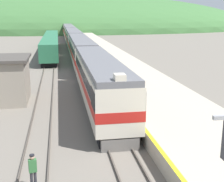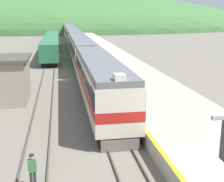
{
  "view_description": "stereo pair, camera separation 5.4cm",
  "coord_description": "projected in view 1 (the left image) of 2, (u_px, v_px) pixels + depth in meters",
  "views": [
    {
      "loc": [
        -3.38,
        -1.16,
        8.02
      ],
      "look_at": [
        0.31,
        20.47,
        2.51
      ],
      "focal_mm": 50.0,
      "sensor_mm": 36.0,
      "label": 1
    },
    {
      "loc": [
        -3.33,
        -1.17,
        8.02
      ],
      "look_at": [
        0.31,
        20.47,
        2.51
      ],
      "focal_mm": 50.0,
      "sensor_mm": 36.0,
      "label": 2
    }
  ],
  "objects": [
    {
      "name": "track_main",
      "position": [
        74.0,
        49.0,
        70.51
      ],
      "size": [
        1.52,
        180.0,
        0.16
      ],
      "color": "#4C443D",
      "rests_on": "ground"
    },
    {
      "name": "track_siding",
      "position": [
        52.0,
        49.0,
        69.71
      ],
      "size": [
        1.52,
        180.0,
        0.16
      ],
      "color": "#4C443D",
      "rests_on": "ground"
    },
    {
      "name": "platform",
      "position": [
        111.0,
        59.0,
        52.13
      ],
      "size": [
        7.19,
        140.0,
        1.02
      ],
      "color": "#B2A893",
      "rests_on": "ground"
    },
    {
      "name": "distant_hills",
      "position": [
        65.0,
        30.0,
        153.4
      ],
      "size": [
        194.77,
        87.65,
        33.77
      ],
      "color": "#3D6B38",
      "rests_on": "ground"
    },
    {
      "name": "express_train_lead_car",
      "position": [
        99.0,
        80.0,
        27.05
      ],
      "size": [
        3.0,
        19.55,
        4.62
      ],
      "color": "black",
      "rests_on": "ground"
    },
    {
      "name": "carriage_second",
      "position": [
        81.0,
        51.0,
        48.34
      ],
      "size": [
        2.99,
        22.75,
        4.26
      ],
      "color": "black",
      "rests_on": "ground"
    },
    {
      "name": "carriage_third",
      "position": [
        73.0,
        39.0,
        70.92
      ],
      "size": [
        2.99,
        22.75,
        4.26
      ],
      "color": "black",
      "rests_on": "ground"
    },
    {
      "name": "carriage_fourth",
      "position": [
        69.0,
        32.0,
        93.51
      ],
      "size": [
        2.99,
        22.75,
        4.26
      ],
      "color": "black",
      "rests_on": "ground"
    },
    {
      "name": "carriage_fifth",
      "position": [
        67.0,
        29.0,
        116.09
      ],
      "size": [
        2.99,
        22.75,
        4.26
      ],
      "color": "black",
      "rests_on": "ground"
    },
    {
      "name": "siding_train",
      "position": [
        51.0,
        44.0,
        64.29
      ],
      "size": [
        2.9,
        39.42,
        3.51
      ],
      "color": "black",
      "rests_on": "ground"
    },
    {
      "name": "track_worker",
      "position": [
        33.0,
        169.0,
        14.51
      ],
      "size": [
        0.4,
        0.3,
        1.69
      ],
      "color": "#2D2D33",
      "rests_on": "ground"
    }
  ]
}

